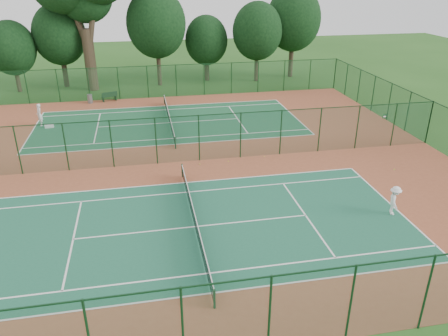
{
  "coord_description": "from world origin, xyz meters",
  "views": [
    {
      "loc": [
        -2.28,
        -29.31,
        12.9
      ],
      "look_at": [
        2.39,
        -5.11,
        1.6
      ],
      "focal_mm": 35.0,
      "sensor_mm": 36.0,
      "label": 1
    }
  ],
  "objects_px": {
    "player_near": "(394,201)",
    "player_far": "(39,115)",
    "kit_bag": "(49,126)",
    "trash_bin": "(90,99)",
    "bench": "(109,96)"
  },
  "relations": [
    {
      "from": "trash_bin",
      "to": "kit_bag",
      "type": "distance_m",
      "value": 7.96
    },
    {
      "from": "kit_bag",
      "to": "trash_bin",
      "type": "bearing_deg",
      "value": 63.65
    },
    {
      "from": "player_near",
      "to": "player_far",
      "type": "distance_m",
      "value": 30.45
    },
    {
      "from": "player_near",
      "to": "player_far",
      "type": "height_order",
      "value": "player_far"
    },
    {
      "from": "player_near",
      "to": "kit_bag",
      "type": "bearing_deg",
      "value": 68.5
    },
    {
      "from": "bench",
      "to": "kit_bag",
      "type": "xyz_separation_m",
      "value": [
        -4.89,
        -7.73,
        -0.39
      ]
    },
    {
      "from": "player_near",
      "to": "trash_bin",
      "type": "xyz_separation_m",
      "value": [
        -19.0,
        26.84,
        -0.42
      ]
    },
    {
      "from": "trash_bin",
      "to": "kit_bag",
      "type": "relative_size",
      "value": 1.24
    },
    {
      "from": "player_far",
      "to": "bench",
      "type": "height_order",
      "value": "player_far"
    },
    {
      "from": "player_far",
      "to": "kit_bag",
      "type": "xyz_separation_m",
      "value": [
        0.83,
        -0.8,
        -0.86
      ]
    },
    {
      "from": "trash_bin",
      "to": "bench",
      "type": "xyz_separation_m",
      "value": [
        1.97,
        0.33,
        0.07
      ]
    },
    {
      "from": "player_near",
      "to": "player_far",
      "type": "bearing_deg",
      "value": 68.41
    },
    {
      "from": "trash_bin",
      "to": "bench",
      "type": "relative_size",
      "value": 0.54
    },
    {
      "from": "bench",
      "to": "kit_bag",
      "type": "bearing_deg",
      "value": -142.12
    },
    {
      "from": "bench",
      "to": "kit_bag",
      "type": "height_order",
      "value": "bench"
    }
  ]
}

